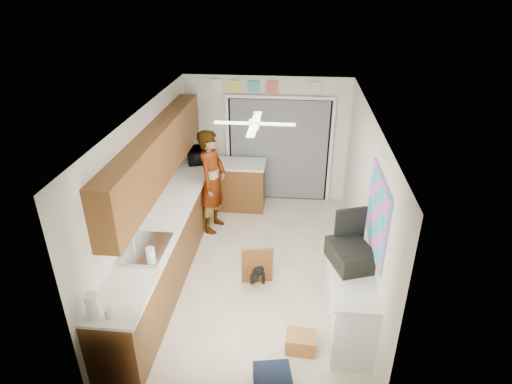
{
  "coord_description": "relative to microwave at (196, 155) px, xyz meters",
  "views": [
    {
      "loc": [
        0.59,
        -5.5,
        4.17
      ],
      "look_at": [
        0.0,
        0.4,
        1.15
      ],
      "focal_mm": 30.0,
      "sensor_mm": 36.0,
      "label": 1
    }
  ],
  "objects": [
    {
      "name": "floor",
      "position": [
        1.31,
        -1.98,
        -1.07
      ],
      "size": [
        5.0,
        5.0,
        0.0
      ],
      "primitive_type": "plane",
      "color": "beige",
      "rests_on": "ground"
    },
    {
      "name": "wall_back",
      "position": [
        1.31,
        0.52,
        0.18
      ],
      "size": [
        3.2,
        0.0,
        3.2
      ],
      "primitive_type": "plane",
      "rotation": [
        1.57,
        0.0,
        0.0
      ],
      "color": "silver",
      "rests_on": "ground"
    },
    {
      "name": "sink_basin",
      "position": [
        0.02,
        -2.98,
        -0.12
      ],
      "size": [
        0.5,
        0.76,
        0.06
      ],
      "primitive_type": "cube",
      "color": "silver",
      "rests_on": "left_countertop"
    },
    {
      "name": "wall_left",
      "position": [
        -0.29,
        -1.98,
        0.18
      ],
      "size": [
        0.0,
        5.0,
        5.0
      ],
      "primitive_type": "plane",
      "rotation": [
        1.57,
        0.0,
        1.57
      ],
      "color": "silver",
      "rests_on": "ground"
    },
    {
      "name": "back_opening_recess",
      "position": [
        1.56,
        0.49,
        -0.02
      ],
      "size": [
        2.0,
        0.06,
        2.1
      ],
      "primitive_type": "cube",
      "color": "black",
      "rests_on": "wall_back"
    },
    {
      "name": "suitcase_rim",
      "position": [
        2.63,
        -3.02,
        -0.12
      ],
      "size": [
        0.61,
        0.69,
        0.02
      ],
      "primitive_type": "cube",
      "rotation": [
        0.0,
        0.0,
        0.34
      ],
      "color": "yellow",
      "rests_on": "suitcase"
    },
    {
      "name": "left_base_cabinets",
      "position": [
        0.01,
        -1.98,
        -0.62
      ],
      "size": [
        0.6,
        4.8,
        0.9
      ],
      "primitive_type": "cube",
      "color": "brown",
      "rests_on": "floor"
    },
    {
      "name": "curtain_panel",
      "position": [
        1.56,
        0.45,
        -0.02
      ],
      "size": [
        1.9,
        0.03,
        2.05
      ],
      "primitive_type": "cube",
      "color": "gray",
      "rests_on": "wall_back"
    },
    {
      "name": "left_countertop",
      "position": [
        0.02,
        -1.98,
        -0.15
      ],
      "size": [
        0.62,
        4.8,
        0.04
      ],
      "primitive_type": "cube",
      "color": "white",
      "rests_on": "left_base_cabinets"
    },
    {
      "name": "ceiling",
      "position": [
        1.31,
        -1.98,
        1.43
      ],
      "size": [
        5.0,
        5.0,
        0.0
      ],
      "primitive_type": "plane",
      "rotation": [
        3.14,
        0.0,
        0.0
      ],
      "color": "white",
      "rests_on": "ground"
    },
    {
      "name": "peninsula_base",
      "position": [
        0.81,
        0.02,
        -0.62
      ],
      "size": [
        1.0,
        0.6,
        0.9
      ],
      "primitive_type": "cube",
      "color": "brown",
      "rests_on": "floor"
    },
    {
      "name": "door_trim_head",
      "position": [
        1.56,
        0.46,
        1.05
      ],
      "size": [
        2.1,
        0.04,
        0.06
      ],
      "primitive_type": "cube",
      "color": "white",
      "rests_on": "wall_back"
    },
    {
      "name": "jar_b",
      "position": [
        0.01,
        -4.23,
        -0.08
      ],
      "size": [
        0.07,
        0.07,
        0.11
      ],
      "primitive_type": "cylinder",
      "rotation": [
        0.0,
        0.0,
        -0.02
      ],
      "color": "silver",
      "rests_on": "left_countertop"
    },
    {
      "name": "right_counter_top",
      "position": [
        2.65,
        -3.18,
        -0.15
      ],
      "size": [
        0.54,
        1.44,
        0.04
      ],
      "primitive_type": "cube",
      "color": "white",
      "rests_on": "right_counter_base"
    },
    {
      "name": "paper_towel_roll",
      "position": [
        -0.15,
        -4.23,
        0.01
      ],
      "size": [
        0.14,
        0.14,
        0.29
      ],
      "primitive_type": "cylinder",
      "rotation": [
        0.0,
        0.0,
        0.0
      ],
      "color": "white",
      "rests_on": "left_countertop"
    },
    {
      "name": "upper_cabinets",
      "position": [
        -0.13,
        -1.78,
        0.73
      ],
      "size": [
        0.32,
        4.0,
        0.8
      ],
      "primitive_type": "cube",
      "color": "brown",
      "rests_on": "wall_left"
    },
    {
      "name": "abstract_painting",
      "position": [
        2.89,
        -2.98,
        0.58
      ],
      "size": [
        0.03,
        1.15,
        0.95
      ],
      "primitive_type": "cube",
      "color": "#E956D3",
      "rests_on": "wall_right"
    },
    {
      "name": "wall_right",
      "position": [
        2.91,
        -1.98,
        0.18
      ],
      "size": [
        0.0,
        5.0,
        5.0
      ],
      "primitive_type": "plane",
      "rotation": [
        1.57,
        0.0,
        -1.57
      ],
      "color": "silver",
      "rests_on": "ground"
    },
    {
      "name": "jar_a",
      "position": [
        0.13,
        -3.17,
        -0.05
      ],
      "size": [
        0.13,
        0.13,
        0.16
      ],
      "primitive_type": "cylinder",
      "rotation": [
        0.0,
        0.0,
        -0.13
      ],
      "color": "silver",
      "rests_on": "left_countertop"
    },
    {
      "name": "man",
      "position": [
        0.47,
        -0.85,
        -0.13
      ],
      "size": [
        0.58,
        0.76,
        1.88
      ],
      "primitive_type": "imported",
      "rotation": [
        0.0,
        0.0,
        1.37
      ],
      "color": "white",
      "rests_on": "floor"
    },
    {
      "name": "suitcase",
      "position": [
        2.63,
        -3.02,
        -0.01
      ],
      "size": [
        0.63,
        0.72,
        0.26
      ],
      "primitive_type": "cube",
      "rotation": [
        0.0,
        0.0,
        0.34
      ],
      "color": "black",
      "rests_on": "right_counter_top"
    },
    {
      "name": "faucet",
      "position": [
        -0.17,
        -2.98,
        -0.02
      ],
      "size": [
        0.03,
        0.03,
        0.22
      ],
      "primitive_type": "cylinder",
      "color": "silver",
      "rests_on": "left_countertop"
    },
    {
      "name": "door_trim_right",
      "position": [
        2.58,
        0.46,
        -0.02
      ],
      "size": [
        0.06,
        0.04,
        2.1
      ],
      "primitive_type": "cube",
      "color": "white",
      "rests_on": "wall_back"
    },
    {
      "name": "door_trim_left",
      "position": [
        0.54,
        0.46,
        -0.02
      ],
      "size": [
        0.06,
        0.04,
        2.1
      ],
      "primitive_type": "cube",
      "color": "white",
      "rests_on": "wall_back"
    },
    {
      "name": "microwave",
      "position": [
        0.0,
        0.0,
        0.0
      ],
      "size": [
        0.47,
        0.57,
        0.27
      ],
      "primitive_type": "imported",
      "rotation": [
        0.0,
        0.0,
        1.88
      ],
      "color": "black",
      "rests_on": "left_countertop"
    },
    {
      "name": "navy_crate",
      "position": [
        1.75,
        -4.18,
        -0.95
      ],
      "size": [
        0.47,
        0.41,
        0.25
      ],
      "primitive_type": "cube",
      "rotation": [
        0.0,
        0.0,
        0.18
      ],
      "color": "black",
      "rests_on": "floor"
    },
    {
      "name": "cardboard_box",
      "position": [
        2.07,
        -3.59,
        -0.96
      ],
      "size": [
        0.39,
        0.3,
        0.23
      ],
      "primitive_type": "cube",
      "rotation": [
        0.0,
        0.0,
        -0.06
      ],
      "color": "#AB6235",
      "rests_on": "floor"
    },
    {
      "name": "ceiling_fan",
      "position": [
        1.31,
        -1.78,
        1.25
      ],
      "size": [
        1.14,
        1.14,
        0.24
      ],
      "primitive_type": "cube",
      "color": "white",
      "rests_on": "ceiling"
    },
    {
      "name": "header_frame_4",
      "position": [
        2.21,
        0.49,
        1.23
      ],
      "size": [
        0.22,
        0.02,
        0.22
      ],
      "primitive_type": "cube",
      "color": "silver",
      "rests_on": "wall_back"
    },
    {
      "name": "route66_sign",
      "position": [
        0.36,
        0.49,
        1.23
      ],
      "size": [
        0.22,
        0.02,
        0.26
      ],
      "primitive_type": "cube",
      "color": "silver",
      "rests_on": "wall_back"
    },
    {
      "name": "dog",
      "position": [
        1.49,
        -2.22,
        -0.88
      ],
      "size": [
        0.4,
        0.55,
        0.4
      ],
      "primitive_type": "cube",
      "rotation": [
        0.0,
        0.0,
        -0.41
      ],
      "color": "black",
      "rests_on": "floor"
    },
    {
      "name": "header_frame_1",
      "position": [
        1.06,
        0.49,
        1.23
      ],
      "size": [
        0.22,
        0.02,
        0.22
      ],
      "primitive_type": "cube",
      "color": "#48A6C0",
      "rests_on": "wall_back"
    },
    {
      "name": "header_frame_0",
      "position": [
        0.71,
        0.49,
        1.23
      ],
      "size": [
        0.22,
        0.02,
        0.22
      ],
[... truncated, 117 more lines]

